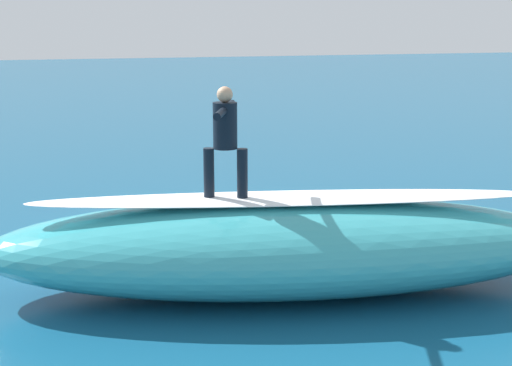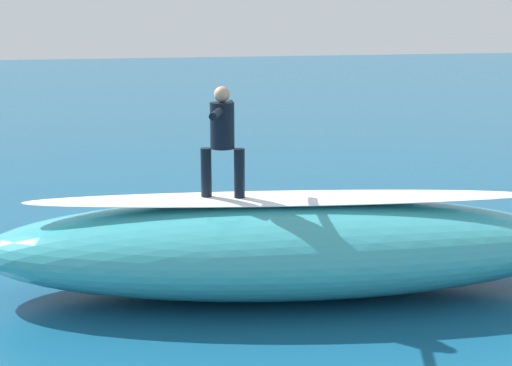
{
  "view_description": "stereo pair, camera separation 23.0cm",
  "coord_description": "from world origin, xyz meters",
  "px_view_note": "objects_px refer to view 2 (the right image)",
  "views": [
    {
      "loc": [
        2.56,
        12.64,
        4.08
      ],
      "look_at": [
        -0.76,
        0.73,
        1.18
      ],
      "focal_mm": 50.05,
      "sensor_mm": 36.0,
      "label": 1
    },
    {
      "loc": [
        2.34,
        12.7,
        4.08
      ],
      "look_at": [
        -0.76,
        0.73,
        1.18
      ],
      "focal_mm": 50.05,
      "sensor_mm": 36.0,
      "label": 2
    }
  ],
  "objects_px": {
    "surfboard_paddling": "(279,211)",
    "surfer_paddling": "(284,205)",
    "surfer_riding": "(222,134)",
    "surfboard_riding": "(223,200)"
  },
  "relations": [
    {
      "from": "surfboard_paddling",
      "to": "surfer_paddling",
      "type": "xyz_separation_m",
      "value": [
        -0.08,
        0.09,
        0.16
      ]
    },
    {
      "from": "surfer_paddling",
      "to": "surfer_riding",
      "type": "bearing_deg",
      "value": 108.09
    },
    {
      "from": "surfboard_paddling",
      "to": "surfer_riding",
      "type": "bearing_deg",
      "value": 109.52
    },
    {
      "from": "surfer_paddling",
      "to": "surfboard_paddling",
      "type": "bearing_deg",
      "value": -0.0
    },
    {
      "from": "surfboard_paddling",
      "to": "surfboard_riding",
      "type": "bearing_deg",
      "value": 109.52
    },
    {
      "from": "surfboard_riding",
      "to": "surfboard_paddling",
      "type": "relative_size",
      "value": 1.09
    },
    {
      "from": "surfer_riding",
      "to": "surfer_paddling",
      "type": "relative_size",
      "value": 1.29
    },
    {
      "from": "surfboard_riding",
      "to": "surfer_riding",
      "type": "xyz_separation_m",
      "value": [
        0.0,
        0.0,
        0.98
      ]
    },
    {
      "from": "surfboard_riding",
      "to": "surfer_paddling",
      "type": "relative_size",
      "value": 1.67
    },
    {
      "from": "surfer_riding",
      "to": "surfboard_paddling",
      "type": "bearing_deg",
      "value": -95.63
    }
  ]
}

